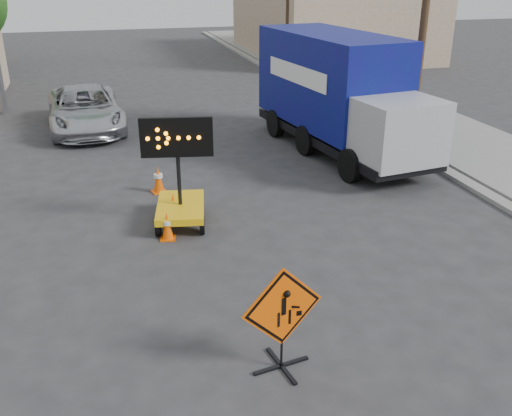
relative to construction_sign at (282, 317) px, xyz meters
name	(u,v)px	position (x,y,z in m)	size (l,w,h in m)	color
ground	(288,339)	(0.34, 0.65, -0.93)	(100.00, 100.00, 0.00)	#2D2D30
curb_right	(335,108)	(7.54, 15.65, -0.87)	(0.40, 60.00, 0.12)	gray
sidewalk_right	(384,104)	(9.84, 15.65, -0.86)	(4.00, 60.00, 0.15)	gray
building_right_far	(330,19)	(13.34, 30.65, 1.37)	(10.00, 14.00, 4.60)	tan
utility_pole_near	(426,0)	(8.34, 10.65, 3.75)	(1.80, 0.26, 9.00)	#422B1C
construction_sign	(282,317)	(0.00, 0.00, 0.00)	(1.32, 0.94, 1.77)	black
arrow_board	(180,200)	(-0.68, 5.76, -0.34)	(1.65, 2.02, 2.63)	yellow
pickup_truck	(85,109)	(-2.81, 15.13, -0.15)	(2.59, 5.61, 1.56)	silver
box_truck	(339,100)	(5.22, 10.13, 0.77)	(3.34, 8.17, 3.76)	black
cone_a	(167,226)	(-1.11, 4.98, -0.60)	(0.40, 0.40, 0.66)	#F65605
cone_b	(174,206)	(-0.81, 6.04, -0.59)	(0.36, 0.36, 0.69)	#F65605
cone_c	(158,179)	(-0.96, 7.94, -0.56)	(0.46, 0.46, 0.75)	#F65605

